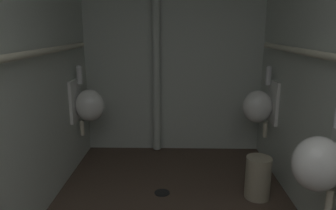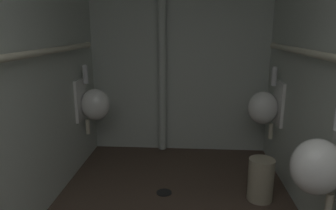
{
  "view_description": "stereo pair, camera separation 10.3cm",
  "coord_description": "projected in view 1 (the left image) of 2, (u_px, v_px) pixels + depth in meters",
  "views": [
    {
      "loc": [
        0.02,
        0.11,
        1.46
      ],
      "look_at": [
        -0.03,
        2.26,
        0.93
      ],
      "focal_mm": 33.1,
      "sensor_mm": 36.0,
      "label": 1
    },
    {
      "loc": [
        0.12,
        0.11,
        1.46
      ],
      "look_at": [
        -0.03,
        2.26,
        0.93
      ],
      "focal_mm": 33.1,
      "sensor_mm": 36.0,
      "label": 2
    }
  ],
  "objects": [
    {
      "name": "waste_bin",
      "position": [
        258.0,
        178.0,
        2.72
      ],
      "size": [
        0.22,
        0.22,
        0.38
      ],
      "primitive_type": "cylinder",
      "color": "#9E937A",
      "rests_on": "ground"
    },
    {
      "name": "urinal_right_far",
      "position": [
        260.0,
        106.0,
        3.19
      ],
      "size": [
        0.32,
        0.3,
        0.76
      ],
      "color": "white"
    },
    {
      "name": "wall_back",
      "position": [
        174.0,
        39.0,
        3.59
      ],
      "size": [
        2.2,
        0.06,
        2.68
      ],
      "primitive_type": "cube",
      "color": "#B8C0B6",
      "rests_on": "ground"
    },
    {
      "name": "standpipe_back_wall",
      "position": [
        156.0,
        40.0,
        3.49
      ],
      "size": [
        0.09,
        0.09,
        2.63
      ],
      "primitive_type": "cylinder",
      "color": "#B8C0B6",
      "rests_on": "ground"
    },
    {
      "name": "floor_drain",
      "position": [
        162.0,
        193.0,
        2.83
      ],
      "size": [
        0.14,
        0.14,
        0.01
      ],
      "primitive_type": "cylinder",
      "color": "black",
      "rests_on": "ground"
    },
    {
      "name": "urinal_left_mid",
      "position": [
        88.0,
        104.0,
        3.25
      ],
      "size": [
        0.32,
        0.3,
        0.76
      ],
      "color": "white"
    },
    {
      "name": "urinal_right_mid",
      "position": [
        321.0,
        162.0,
        1.84
      ],
      "size": [
        0.32,
        0.3,
        0.76
      ],
      "color": "white"
    },
    {
      "name": "supply_pipe_left",
      "position": [
        2.0,
        59.0,
        1.79
      ],
      "size": [
        0.06,
        3.17,
        0.06
      ],
      "color": "beige"
    }
  ]
}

